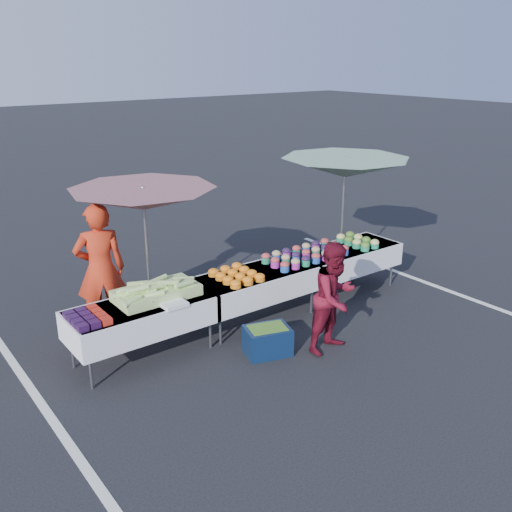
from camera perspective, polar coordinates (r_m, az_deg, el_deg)
ground at (r=8.42m, az=-0.00°, el=-6.42°), size 80.00×80.00×0.00m
stripe_left at (r=7.21m, az=-21.29°, el=-12.70°), size 0.10×5.00×0.00m
stripe_right at (r=10.51m, az=14.08°, el=-1.61°), size 0.10×5.00×0.00m
table_left at (r=7.34m, az=-11.36°, el=-5.91°), size 1.86×0.81×0.75m
table_center at (r=8.19m, az=-0.00°, el=-2.75°), size 1.86×0.81×0.75m
table_right at (r=9.31m, az=8.88°, el=-0.18°), size 1.86×0.81×0.75m
berry_punnets at (r=6.96m, az=-16.51°, el=-5.94°), size 0.40×0.54×0.08m
corn_pile at (r=7.36m, az=-9.96°, el=-3.55°), size 1.16×0.57×0.26m
plastic_bags at (r=7.13m, az=-8.22°, el=-4.78°), size 0.30×0.25×0.05m
carrot_bowls at (r=7.91m, az=-1.98°, el=-1.90°), size 0.55×0.69×0.11m
potato_cups at (r=8.67m, az=5.02°, el=0.21°), size 1.34×0.58×0.16m
bean_baskets at (r=9.41m, az=10.11°, el=1.50°), size 0.36×0.68×0.15m
vendor at (r=8.01m, az=-15.29°, el=-1.34°), size 0.78×0.63×1.86m
customer at (r=7.41m, az=7.90°, el=-4.13°), size 0.77×0.64×1.47m
umbrella_left at (r=7.81m, az=-11.20°, el=5.52°), size 2.35×2.35×2.04m
umbrella_right at (r=9.44m, az=8.88°, el=8.64°), size 2.48×2.48×2.14m
storage_bin at (r=7.46m, az=1.15°, el=-8.39°), size 0.67×0.57×0.37m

